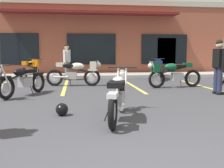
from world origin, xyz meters
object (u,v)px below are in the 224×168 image
motorcycle_red_sportbike (159,68)px  motorcycle_blue_standard (23,80)px  person_near_building (219,64)px  person_by_back_row (67,59)px  motorcycle_green_cafe_racer (172,73)px  motorcycle_foreground_classic (118,96)px  helmet_on_pavement (62,109)px  motorcycle_silver_naked (31,69)px  motorcycle_black_cruiser (76,72)px

motorcycle_red_sportbike → motorcycle_blue_standard: (-5.51, -4.20, -0.07)m
person_near_building → motorcycle_red_sportbike: bearing=94.9°
person_by_back_row → motorcycle_green_cafe_racer: bearing=-39.5°
motorcycle_red_sportbike → person_near_building: person_near_building is taller
motorcycle_foreground_classic → motorcycle_red_sportbike: size_ratio=0.99×
motorcycle_red_sportbike → helmet_on_pavement: size_ratio=8.00×
motorcycle_green_cafe_racer → motorcycle_blue_standard: bearing=-166.9°
motorcycle_foreground_classic → motorcycle_green_cafe_racer: (2.69, 4.32, 0.07)m
motorcycle_foreground_classic → motorcycle_silver_naked: (-2.85, 7.53, 0.07)m
motorcycle_foreground_classic → person_near_building: person_near_building is taller
motorcycle_foreground_classic → person_near_building: 4.44m
motorcycle_silver_naked → motorcycle_green_cafe_racer: 6.40m
motorcycle_black_cruiser → helmet_on_pavement: size_ratio=8.10×
motorcycle_blue_standard → motorcycle_black_cruiser: bearing=53.5°
motorcycle_red_sportbike → motorcycle_silver_naked: 5.99m
motorcycle_green_cafe_racer → person_by_back_row: bearing=140.5°
motorcycle_red_sportbike → helmet_on_pavement: 8.11m
motorcycle_blue_standard → motorcycle_red_sportbike: bearing=37.3°
motorcycle_red_sportbike → motorcycle_silver_naked: same height
motorcycle_green_cafe_racer → person_near_building: bearing=-63.2°
motorcycle_black_cruiser → helmet_on_pavement: bearing=-93.6°
motorcycle_silver_naked → person_near_building: person_near_building is taller
person_near_building → helmet_on_pavement: size_ratio=6.44×
motorcycle_red_sportbike → helmet_on_pavement: (-4.23, -6.90, -0.40)m
motorcycle_black_cruiser → person_near_building: size_ratio=1.26×
motorcycle_blue_standard → motorcycle_green_cafe_racer: (5.06, 1.17, 0.07)m
motorcycle_green_cafe_racer → person_by_back_row: 5.07m
motorcycle_silver_naked → helmet_on_pavement: (1.75, -7.09, -0.40)m
motorcycle_foreground_classic → motorcycle_black_cruiser: 5.34m
helmet_on_pavement → motorcycle_foreground_classic: bearing=-21.9°
motorcycle_green_cafe_racer → person_near_building: (0.85, -1.68, 0.42)m
motorcycle_red_sportbike → person_near_building: size_ratio=1.24×
motorcycle_black_cruiser → motorcycle_blue_standard: size_ratio=1.10×
motorcycle_black_cruiser → motorcycle_silver_naked: 3.04m
motorcycle_red_sportbike → motorcycle_green_cafe_racer: same height
motorcycle_red_sportbike → helmet_on_pavement: bearing=-121.5°
person_by_back_row → motorcycle_blue_standard: bearing=-104.9°
motorcycle_green_cafe_racer → person_by_back_row: size_ratio=1.26×
motorcycle_silver_naked → person_near_building: bearing=-37.4°
motorcycle_red_sportbike → person_by_back_row: 4.37m
motorcycle_foreground_classic → person_near_building: bearing=36.7°
motorcycle_silver_naked → helmet_on_pavement: bearing=-76.1°
motorcycle_foreground_classic → motorcycle_blue_standard: bearing=127.1°
motorcycle_green_cafe_racer → helmet_on_pavement: (-3.79, -3.88, -0.40)m
motorcycle_blue_standard → motorcycle_green_cafe_racer: bearing=13.1°
motorcycle_silver_naked → person_near_building: size_ratio=1.25×
motorcycle_foreground_classic → motorcycle_silver_naked: 8.05m
person_by_back_row → person_near_building: size_ratio=1.00×
motorcycle_black_cruiser → motorcycle_green_cafe_racer: same height
motorcycle_foreground_classic → person_by_back_row: person_by_back_row is taller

